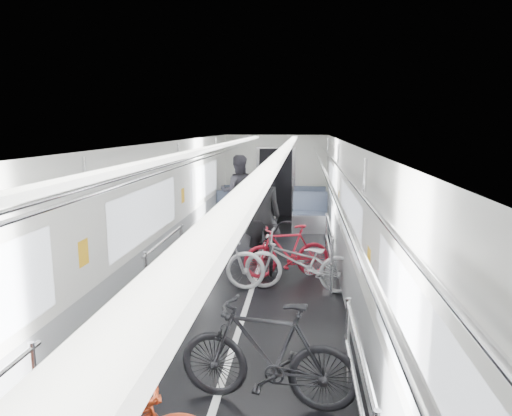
{
  "coord_description": "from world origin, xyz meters",
  "views": [
    {
      "loc": [
        0.82,
        -6.41,
        2.67
      ],
      "look_at": [
        0.0,
        1.38,
        1.25
      ],
      "focal_mm": 32.0,
      "sensor_mm": 36.0,
      "label": 1
    }
  ],
  "objects_px": {
    "bike_aisle": "(271,241)",
    "person_standing": "(263,216)",
    "bike_left_far": "(208,259)",
    "person_seated": "(238,192)",
    "bike_right_far": "(287,251)",
    "bike_right_near": "(267,353)",
    "bike_right_mid": "(300,262)"
  },
  "relations": [
    {
      "from": "bike_right_mid",
      "to": "person_standing",
      "type": "xyz_separation_m",
      "value": [
        -0.74,
        1.41,
        0.47
      ]
    },
    {
      "from": "bike_right_far",
      "to": "person_seated",
      "type": "distance_m",
      "value": 4.18
    },
    {
      "from": "bike_aisle",
      "to": "person_seated",
      "type": "relative_size",
      "value": 0.99
    },
    {
      "from": "bike_right_mid",
      "to": "bike_aisle",
      "type": "bearing_deg",
      "value": -150.3
    },
    {
      "from": "person_seated",
      "to": "bike_left_far",
      "type": "bearing_deg",
      "value": 80.74
    },
    {
      "from": "bike_right_near",
      "to": "bike_right_far",
      "type": "bearing_deg",
      "value": -172.49
    },
    {
      "from": "bike_right_far",
      "to": "bike_left_far",
      "type": "bearing_deg",
      "value": -78.11
    },
    {
      "from": "bike_aisle",
      "to": "bike_right_near",
      "type": "bearing_deg",
      "value": -91.16
    },
    {
      "from": "bike_right_far",
      "to": "bike_aisle",
      "type": "xyz_separation_m",
      "value": [
        -0.32,
        0.63,
        0.03
      ]
    },
    {
      "from": "bike_right_mid",
      "to": "bike_aisle",
      "type": "xyz_separation_m",
      "value": [
        -0.56,
        1.31,
        0.01
      ]
    },
    {
      "from": "bike_right_far",
      "to": "bike_right_near",
      "type": "bearing_deg",
      "value": -17.99
    },
    {
      "from": "bike_aisle",
      "to": "person_seated",
      "type": "distance_m",
      "value": 3.49
    },
    {
      "from": "bike_left_far",
      "to": "bike_right_far",
      "type": "xyz_separation_m",
      "value": [
        1.28,
        0.72,
        -0.03
      ]
    },
    {
      "from": "bike_right_far",
      "to": "bike_aisle",
      "type": "distance_m",
      "value": 0.7
    },
    {
      "from": "bike_left_far",
      "to": "person_standing",
      "type": "bearing_deg",
      "value": -30.42
    },
    {
      "from": "person_seated",
      "to": "bike_right_near",
      "type": "bearing_deg",
      "value": 89.07
    },
    {
      "from": "bike_right_near",
      "to": "person_seated",
      "type": "distance_m",
      "value": 7.84
    },
    {
      "from": "bike_left_far",
      "to": "bike_right_far",
      "type": "relative_size",
      "value": 1.22
    },
    {
      "from": "bike_left_far",
      "to": "person_standing",
      "type": "xyz_separation_m",
      "value": [
        0.78,
        1.44,
        0.45
      ]
    },
    {
      "from": "bike_right_mid",
      "to": "bike_right_far",
      "type": "distance_m",
      "value": 0.73
    },
    {
      "from": "bike_left_far",
      "to": "bike_right_far",
      "type": "height_order",
      "value": "bike_left_far"
    },
    {
      "from": "bike_left_far",
      "to": "person_seated",
      "type": "height_order",
      "value": "person_seated"
    },
    {
      "from": "bike_aisle",
      "to": "person_standing",
      "type": "height_order",
      "value": "person_standing"
    },
    {
      "from": "bike_right_far",
      "to": "bike_aisle",
      "type": "height_order",
      "value": "bike_aisle"
    },
    {
      "from": "bike_right_near",
      "to": "bike_aisle",
      "type": "relative_size",
      "value": 0.93
    },
    {
      "from": "bike_right_near",
      "to": "person_standing",
      "type": "distance_m",
      "value": 4.57
    },
    {
      "from": "bike_left_far",
      "to": "bike_right_mid",
      "type": "height_order",
      "value": "bike_left_far"
    },
    {
      "from": "bike_right_near",
      "to": "bike_aisle",
      "type": "distance_m",
      "value": 4.44
    },
    {
      "from": "bike_right_far",
      "to": "person_seated",
      "type": "bearing_deg",
      "value": -177.12
    },
    {
      "from": "bike_left_far",
      "to": "person_standing",
      "type": "distance_m",
      "value": 1.7
    },
    {
      "from": "bike_right_near",
      "to": "person_standing",
      "type": "height_order",
      "value": "person_standing"
    },
    {
      "from": "bike_right_far",
      "to": "bike_aisle",
      "type": "bearing_deg",
      "value": -169.99
    }
  ]
}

